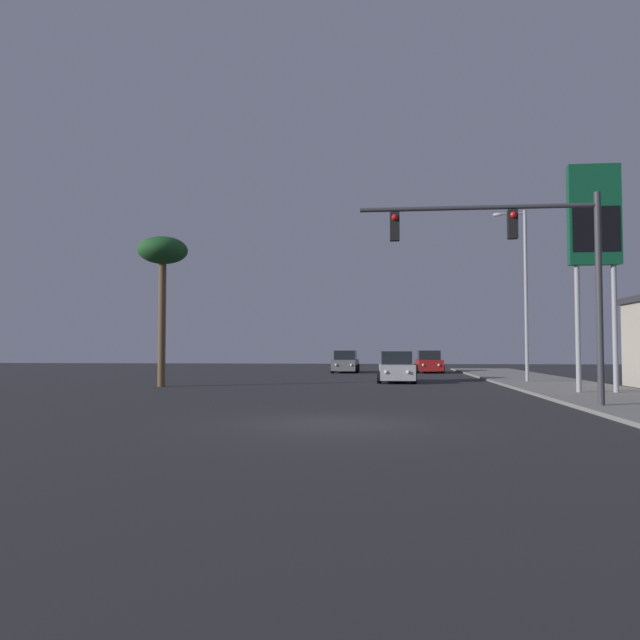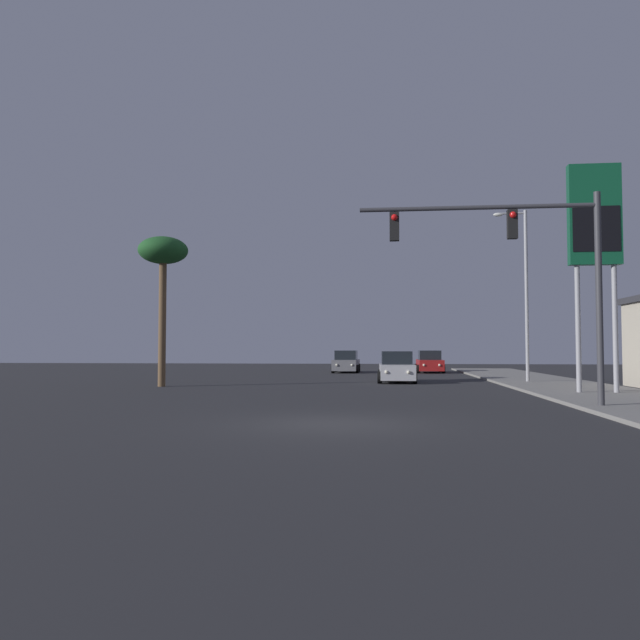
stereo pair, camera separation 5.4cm
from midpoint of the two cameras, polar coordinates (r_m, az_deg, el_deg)
The scene contains 9 objects.
ground_plane at distance 15.31m, azimuth 1.35°, elevation -9.48°, with size 120.00×120.00×0.00m, color #28282B.
sidewalk_right at distance 26.54m, azimuth 24.25°, elevation -6.21°, with size 5.00×60.00×0.12m.
car_red at distance 48.17m, azimuth 10.02°, elevation -3.86°, with size 2.04×4.32×1.68m.
car_grey at distance 47.81m, azimuth 2.44°, elevation -3.90°, with size 2.04×4.33×1.68m.
car_silver at distance 34.17m, azimuth 7.06°, elevation -4.40°, with size 2.04×4.33×1.68m.
traffic_light_mast at distance 20.33m, azimuth 18.51°, elevation 5.72°, with size 7.36×0.36×6.50m.
street_lamp at distance 34.44m, azimuth 18.18°, elevation 2.99°, with size 1.74×0.24×9.00m.
gas_station_sign at distance 27.14m, azimuth 23.87°, elevation 7.77°, with size 2.00×0.42×9.00m.
palm_tree_near at distance 31.37m, azimuth -14.11°, elevation 5.60°, with size 2.40×2.40×7.27m.
Camera 2 is at (1.24, -15.15, 1.83)m, focal length 35.00 mm.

